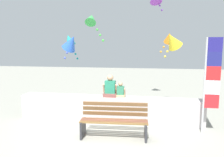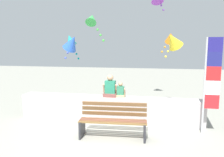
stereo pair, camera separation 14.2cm
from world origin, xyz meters
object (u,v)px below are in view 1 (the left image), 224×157
object	(u,v)px
person_child	(120,91)
kite_orange	(169,38)
kite_green	(91,19)
flag_banner	(210,78)
kite_teal	(70,40)
park_bench	(114,121)
kite_yellow	(172,41)
kite_blue	(71,43)
person_adult	(110,88)

from	to	relation	value
person_child	kite_orange	world-z (taller)	kite_orange
kite_green	kite_orange	bearing A→B (deg)	27.16
flag_banner	kite_teal	xyz separation A→B (m)	(-4.62, 1.79, 1.09)
park_bench	kite_orange	distance (m)	4.23
kite_teal	kite_yellow	xyz separation A→B (m)	(3.72, -0.42, -0.05)
park_bench	kite_blue	size ratio (longest dim) A/B	1.91
flag_banner	person_adult	bearing A→B (deg)	167.51
park_bench	person_adult	bearing A→B (deg)	104.82
kite_blue	park_bench	bearing A→B (deg)	-47.79
person_adult	person_child	world-z (taller)	person_adult
person_adult	kite_blue	xyz separation A→B (m)	(-1.60, 0.83, 1.46)
flag_banner	kite_orange	size ratio (longest dim) A/B	3.08
flag_banner	kite_green	size ratio (longest dim) A/B	2.57
person_adult	kite_teal	xyz separation A→B (m)	(-1.77, 1.16, 1.57)
kite_teal	kite_blue	size ratio (longest dim) A/B	1.08
park_bench	person_adult	distance (m)	1.50
flag_banner	kite_yellow	xyz separation A→B (m)	(-0.90, 1.36, 1.04)
person_adult	kite_orange	size ratio (longest dim) A/B	0.84
person_child	kite_teal	world-z (taller)	kite_teal
kite_yellow	kite_blue	distance (m)	3.55
person_adult	flag_banner	distance (m)	2.96
flag_banner	kite_blue	bearing A→B (deg)	161.75
person_adult	kite_orange	distance (m)	3.16
person_child	flag_banner	size ratio (longest dim) A/B	0.19
person_adult	kite_green	bearing A→B (deg)	145.51
park_bench	kite_yellow	xyz separation A→B (m)	(1.60, 2.04, 2.16)
kite_teal	kite_orange	bearing A→B (deg)	10.87
kite_orange	flag_banner	bearing A→B (deg)	-69.94
person_child	kite_green	bearing A→B (deg)	154.76
kite_teal	person_child	bearing A→B (deg)	-28.78
flag_banner	kite_teal	size ratio (longest dim) A/B	2.59
kite_teal	kite_orange	world-z (taller)	kite_orange
kite_teal	kite_yellow	world-z (taller)	kite_yellow
kite_blue	person_child	bearing A→B (deg)	-23.38
person_child	flag_banner	world-z (taller)	flag_banner
kite_teal	kite_green	bearing A→B (deg)	-32.17
kite_teal	kite_yellow	size ratio (longest dim) A/B	1.09
person_adult	kite_green	distance (m)	2.40
kite_yellow	person_child	bearing A→B (deg)	-155.58
person_adult	kite_yellow	size ratio (longest dim) A/B	0.77
person_adult	kite_blue	distance (m)	2.32
park_bench	kite_orange	bearing A→B (deg)	63.41
park_bench	kite_green	bearing A→B (deg)	120.75
flag_banner	kite_green	world-z (taller)	kite_green
park_bench	flag_banner	size ratio (longest dim) A/B	0.69
person_child	kite_green	world-z (taller)	kite_green
kite_green	kite_orange	world-z (taller)	kite_green
kite_orange	kite_yellow	world-z (taller)	kite_orange
kite_green	kite_yellow	bearing A→B (deg)	4.96
kite_green	kite_yellow	distance (m)	2.78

